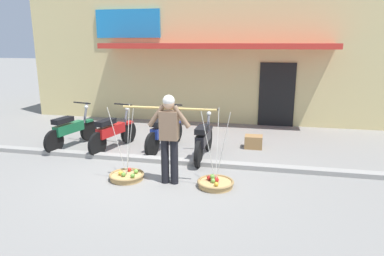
{
  "coord_description": "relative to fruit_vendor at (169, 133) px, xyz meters",
  "views": [
    {
      "loc": [
        2.05,
        -6.34,
        2.62
      ],
      "look_at": [
        0.58,
        0.6,
        0.85
      ],
      "focal_mm": 32.37,
      "sensor_mm": 36.0,
      "label": 1
    }
  ],
  "objects": [
    {
      "name": "fruit_vendor",
      "position": [
        0.0,
        0.0,
        0.0
      ],
      "size": [
        1.76,
        0.22,
        1.7
      ],
      "color": "black",
      "rests_on": "ground"
    },
    {
      "name": "wooden_crate",
      "position": [
        1.47,
        2.6,
        -0.82
      ],
      "size": [
        0.44,
        0.36,
        0.32
      ],
      "primitive_type": "cube",
      "color": "olive",
      "rests_on": "ground"
    },
    {
      "name": "motorcycle_end_of_row",
      "position": [
        0.38,
        1.55,
        -0.53
      ],
      "size": [
        0.54,
        1.82,
        1.09
      ],
      "color": "black",
      "rests_on": "ground"
    },
    {
      "name": "motorcycle_second_in_row",
      "position": [
        -1.95,
        1.74,
        -0.53
      ],
      "size": [
        0.61,
        1.79,
        1.09
      ],
      "color": "black",
      "rests_on": "ground"
    },
    {
      "name": "sidewalk_curb",
      "position": [
        -0.36,
        1.09,
        -0.93
      ],
      "size": [
        20.0,
        0.24,
        0.1
      ],
      "primitive_type": "cube",
      "color": "gray",
      "rests_on": "ground"
    },
    {
      "name": "motorcycle_third_in_row",
      "position": [
        -0.7,
        2.01,
        -0.53
      ],
      "size": [
        0.59,
        1.8,
        1.09
      ],
      "color": "black",
      "rests_on": "ground"
    },
    {
      "name": "fruit_basket_left_side",
      "position": [
        0.88,
        0.0,
        -0.9
      ],
      "size": [
        0.69,
        0.69,
        1.45
      ],
      "color": "tan",
      "rests_on": "ground"
    },
    {
      "name": "ground_plane",
      "position": [
        -0.36,
        0.39,
        -0.98
      ],
      "size": [
        90.0,
        90.0,
        0.0
      ],
      "primitive_type": "plane",
      "color": "gray"
    },
    {
      "name": "storefront_building",
      "position": [
        0.11,
        7.7,
        1.12
      ],
      "size": [
        13.0,
        6.0,
        4.2
      ],
      "color": "#DBC684",
      "rests_on": "ground"
    },
    {
      "name": "motorcycle_nearest_shop",
      "position": [
        -3.08,
        1.73,
        -0.53
      ],
      "size": [
        0.59,
        1.8,
        1.09
      ],
      "color": "black",
      "rests_on": "ground"
    },
    {
      "name": "fruit_basket_right_side",
      "position": [
        -0.88,
        -0.0,
        -0.9
      ],
      "size": [
        0.69,
        0.69,
        1.45
      ],
      "color": "tan",
      "rests_on": "ground"
    }
  ]
}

